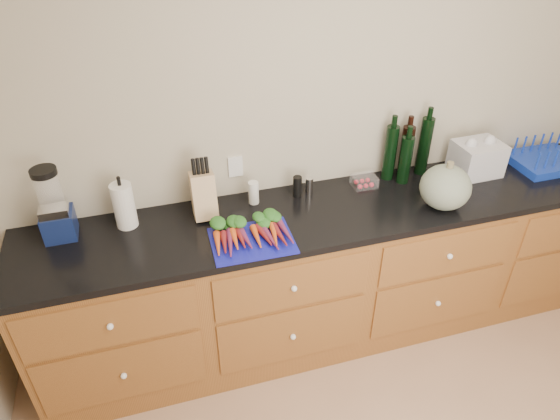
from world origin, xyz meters
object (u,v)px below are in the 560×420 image
object	(u,v)px
tomato_box	(364,181)
squash	(445,187)
blender_appliance	(54,208)
carrots	(250,232)
paper_towel	(124,206)
knife_block	(204,195)
dish_rack	(545,159)
cutting_board	(252,241)

from	to	relation	value
tomato_box	squash	bearing A→B (deg)	-44.71
blender_appliance	tomato_box	xyz separation A→B (m)	(1.67, 0.01, -0.14)
carrots	paper_towel	bearing A→B (deg)	154.29
squash	blender_appliance	bearing A→B (deg)	171.24
carrots	knife_block	size ratio (longest dim) A/B	1.53
knife_block	tomato_box	xyz separation A→B (m)	(0.94, 0.03, -0.09)
knife_block	tomato_box	distance (m)	0.95
dish_rack	cutting_board	bearing A→B (deg)	-172.98
carrots	blender_appliance	xyz separation A→B (m)	(-0.91, 0.28, 0.14)
cutting_board	paper_towel	bearing A→B (deg)	151.48
squash	tomato_box	distance (m)	0.46
cutting_board	carrots	size ratio (longest dim) A/B	1.08
blender_appliance	knife_block	xyz separation A→B (m)	(0.73, -0.02, -0.05)
carrots	cutting_board	bearing A→B (deg)	-90.00
cutting_board	dish_rack	bearing A→B (deg)	7.02
squash	blender_appliance	world-z (taller)	blender_appliance
cutting_board	squash	xyz separation A→B (m)	(1.08, 0.01, 0.12)
blender_appliance	knife_block	size ratio (longest dim) A/B	1.58
knife_block	tomato_box	size ratio (longest dim) A/B	1.80
cutting_board	carrots	distance (m)	0.05
squash	blender_appliance	distance (m)	2.01
tomato_box	dish_rack	size ratio (longest dim) A/B	0.34
cutting_board	tomato_box	xyz separation A→B (m)	(0.76, 0.33, 0.03)
cutting_board	paper_towel	size ratio (longest dim) A/B	1.66
blender_appliance	paper_towel	size ratio (longest dim) A/B	1.58
squash	dish_rack	size ratio (longest dim) A/B	0.67
dish_rack	blender_appliance	bearing A→B (deg)	178.44
squash	blender_appliance	xyz separation A→B (m)	(-1.99, 0.31, 0.05)
blender_appliance	dish_rack	bearing A→B (deg)	-1.56
squash	knife_block	distance (m)	1.30
tomato_box	dish_rack	bearing A→B (deg)	-4.31
paper_towel	knife_block	world-z (taller)	same
knife_block	cutting_board	bearing A→B (deg)	-58.48
knife_block	blender_appliance	bearing A→B (deg)	178.59
squash	paper_towel	size ratio (longest dim) A/B	1.11
paper_towel	blender_appliance	bearing A→B (deg)	-179.63
carrots	dish_rack	size ratio (longest dim) A/B	0.93
knife_block	dish_rack	xyz separation A→B (m)	(2.13, -0.06, -0.08)
cutting_board	tomato_box	world-z (taller)	tomato_box
paper_towel	knife_block	size ratio (longest dim) A/B	1.00
carrots	dish_rack	distance (m)	1.96
cutting_board	dish_rack	distance (m)	1.96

